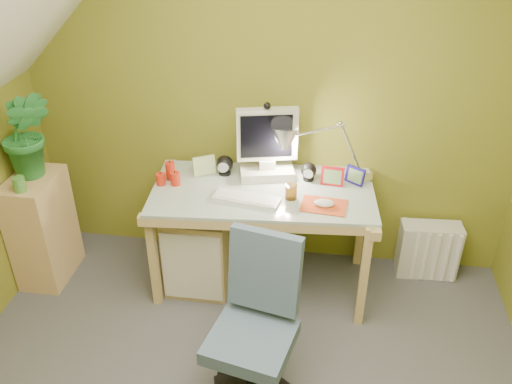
# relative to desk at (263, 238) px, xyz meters

# --- Properties ---
(wall_back) EXTENTS (3.20, 0.01, 2.40)m
(wall_back) POSITION_rel_desk_xyz_m (-0.01, 0.37, 0.83)
(wall_back) COLOR olive
(wall_back) RESTS_ON floor
(desk) EXTENTS (1.41, 0.78, 0.73)m
(desk) POSITION_rel_desk_xyz_m (0.00, 0.00, 0.00)
(desk) COLOR tan
(desk) RESTS_ON floor
(monitor) EXTENTS (0.44, 0.32, 0.55)m
(monitor) POSITION_rel_desk_xyz_m (0.00, 0.18, 0.64)
(monitor) COLOR beige
(monitor) RESTS_ON desk
(speaker_left) EXTENTS (0.13, 0.13, 0.13)m
(speaker_left) POSITION_rel_desk_xyz_m (-0.27, 0.16, 0.43)
(speaker_left) COLOR black
(speaker_left) RESTS_ON desk
(speaker_right) EXTENTS (0.12, 0.12, 0.12)m
(speaker_right) POSITION_rel_desk_xyz_m (0.27, 0.16, 0.43)
(speaker_right) COLOR black
(speaker_right) RESTS_ON desk
(keyboard) EXTENTS (0.41, 0.19, 0.02)m
(keyboard) POSITION_rel_desk_xyz_m (-0.08, -0.14, 0.38)
(keyboard) COLOR white
(keyboard) RESTS_ON desk
(mousepad) EXTENTS (0.28, 0.21, 0.01)m
(mousepad) POSITION_rel_desk_xyz_m (0.38, -0.14, 0.37)
(mousepad) COLOR #BE431D
(mousepad) RESTS_ON desk
(mouse) EXTENTS (0.12, 0.08, 0.04)m
(mouse) POSITION_rel_desk_xyz_m (0.38, -0.14, 0.39)
(mouse) COLOR silver
(mouse) RESTS_ON mousepad
(amber_tumbler) EXTENTS (0.07, 0.07, 0.09)m
(amber_tumbler) POSITION_rel_desk_xyz_m (0.18, -0.08, 0.41)
(amber_tumbler) COLOR #8D5A14
(amber_tumbler) RESTS_ON desk
(candle_cluster) EXTENTS (0.17, 0.16, 0.11)m
(candle_cluster) POSITION_rel_desk_xyz_m (-0.60, 0.01, 0.42)
(candle_cluster) COLOR red
(candle_cluster) RESTS_ON desk
(photo_frame_red) EXTENTS (0.14, 0.04, 0.12)m
(photo_frame_red) POSITION_rel_desk_xyz_m (0.42, 0.12, 0.43)
(photo_frame_red) COLOR red
(photo_frame_red) RESTS_ON desk
(photo_frame_blue) EXTENTS (0.12, 0.09, 0.11)m
(photo_frame_blue) POSITION_rel_desk_xyz_m (0.56, 0.16, 0.42)
(photo_frame_blue) COLOR navy
(photo_frame_blue) RESTS_ON desk
(photo_frame_green) EXTENTS (0.14, 0.09, 0.12)m
(photo_frame_green) POSITION_rel_desk_xyz_m (-0.40, 0.14, 0.43)
(photo_frame_green) COLOR beige
(photo_frame_green) RESTS_ON desk
(desk_lamp) EXTENTS (0.56, 0.24, 0.60)m
(desk_lamp) POSITION_rel_desk_xyz_m (0.45, 0.18, 0.67)
(desk_lamp) COLOR silver
(desk_lamp) RESTS_ON desk
(side_ledge) EXTENTS (0.28, 0.44, 0.76)m
(side_ledge) POSITION_rel_desk_xyz_m (-1.46, -0.12, 0.01)
(side_ledge) COLOR tan
(side_ledge) RESTS_ON floor
(potted_plant) EXTENTS (0.36, 0.32, 0.57)m
(potted_plant) POSITION_rel_desk_xyz_m (-1.44, -0.07, 0.68)
(potted_plant) COLOR #267230
(potted_plant) RESTS_ON side_ledge
(green_cup) EXTENTS (0.08, 0.08, 0.09)m
(green_cup) POSITION_rel_desk_xyz_m (-1.44, -0.27, 0.44)
(green_cup) COLOR #4D8A39
(green_cup) RESTS_ON side_ledge
(task_chair) EXTENTS (0.55, 0.55, 0.83)m
(task_chair) POSITION_rel_desk_xyz_m (0.07, -0.95, 0.05)
(task_chair) COLOR #41546A
(task_chair) RESTS_ON floor
(radiator) EXTENTS (0.41, 0.18, 0.40)m
(radiator) POSITION_rel_desk_xyz_m (1.11, 0.25, -0.17)
(radiator) COLOR silver
(radiator) RESTS_ON floor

